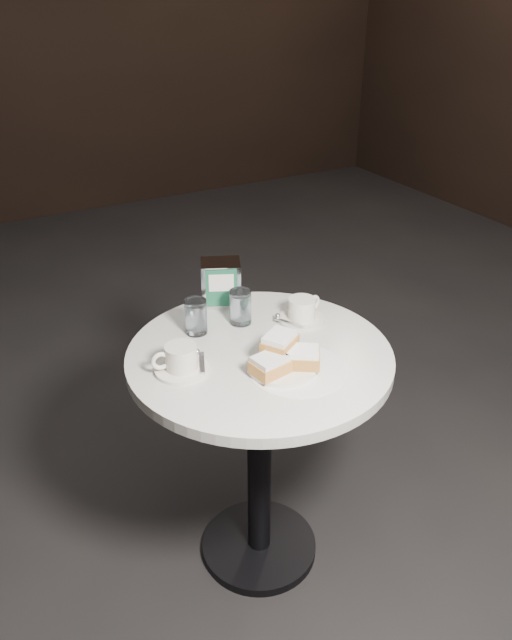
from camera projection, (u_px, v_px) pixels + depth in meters
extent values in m
plane|color=black|center=(259.00, 548.00, 2.00)|extent=(7.00, 7.00, 0.00)
cylinder|color=black|center=(259.00, 545.00, 1.99)|extent=(0.36, 0.36, 0.03)
cylinder|color=black|center=(259.00, 462.00, 1.82)|extent=(0.07, 0.07, 0.70)
cylinder|color=white|center=(260.00, 356.00, 1.64)|extent=(0.70, 0.70, 0.03)
cylinder|color=white|center=(297.00, 369.00, 1.56)|extent=(0.30, 0.30, 0.00)
cylinder|color=silver|center=(282.00, 367.00, 1.56)|extent=(0.20, 0.20, 0.01)
cube|color=#D08A40|center=(270.00, 367.00, 1.52)|extent=(0.10, 0.08, 0.03)
cube|color=white|center=(270.00, 359.00, 1.51)|extent=(0.09, 0.08, 0.01)
cube|color=#B97D39|center=(302.00, 359.00, 1.55)|extent=(0.11, 0.11, 0.03)
cube|color=white|center=(302.00, 351.00, 1.54)|extent=(0.10, 0.10, 0.01)
cube|color=#C1823B|center=(280.00, 344.00, 1.56)|extent=(0.11, 0.10, 0.03)
cube|color=white|center=(280.00, 337.00, 1.54)|extent=(0.10, 0.10, 0.01)
cylinder|color=silver|center=(182.00, 369.00, 1.55)|extent=(0.16, 0.16, 0.01)
cylinder|color=silver|center=(181.00, 357.00, 1.53)|extent=(0.09, 0.09, 0.06)
cylinder|color=#967051|center=(181.00, 348.00, 1.52)|extent=(0.08, 0.08, 0.00)
torus|color=white|center=(161.00, 361.00, 1.52)|extent=(0.05, 0.02, 0.05)
cube|color=silver|center=(202.00, 362.00, 1.56)|extent=(0.05, 0.09, 0.00)
sphere|color=silver|center=(197.00, 352.00, 1.60)|extent=(0.02, 0.02, 0.02)
cylinder|color=silver|center=(301.00, 319.00, 1.78)|extent=(0.16, 0.16, 0.01)
cylinder|color=white|center=(302.00, 308.00, 1.76)|extent=(0.09, 0.09, 0.06)
cylinder|color=#996E53|center=(302.00, 301.00, 1.75)|extent=(0.09, 0.09, 0.00)
torus|color=silver|center=(314.00, 303.00, 1.79)|extent=(0.05, 0.02, 0.05)
cube|color=#B9B9BE|center=(289.00, 323.00, 1.74)|extent=(0.05, 0.09, 0.00)
sphere|color=#B8B8BD|center=(278.00, 316.00, 1.77)|extent=(0.02, 0.02, 0.02)
cylinder|color=silver|center=(196.00, 316.00, 1.70)|extent=(0.08, 0.08, 0.10)
cylinder|color=silver|center=(196.00, 318.00, 1.70)|extent=(0.07, 0.07, 0.08)
cylinder|color=white|center=(241.00, 307.00, 1.75)|extent=(0.08, 0.08, 0.10)
cylinder|color=silver|center=(241.00, 308.00, 1.75)|extent=(0.07, 0.07, 0.08)
cube|color=silver|center=(221.00, 283.00, 1.84)|extent=(0.14, 0.13, 0.13)
cube|color=#1A5C3E|center=(221.00, 288.00, 1.80)|extent=(0.08, 0.04, 0.11)
cube|color=white|center=(221.00, 283.00, 1.79)|extent=(0.07, 0.03, 0.05)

